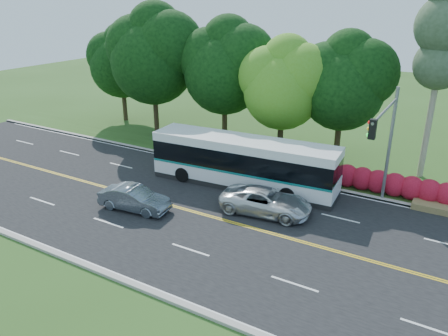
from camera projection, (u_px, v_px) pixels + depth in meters
The scene contains 12 objects.
ground at pixel (233, 223), 24.24m from camera, with size 120.00×120.00×0.00m, color #2D501A.
road at pixel (233, 223), 24.24m from camera, with size 60.00×14.00×0.02m, color black.
curb_north at pixel (284, 178), 29.97m from camera, with size 60.00×0.30×0.15m, color #A8A198.
curb_south at pixel (152, 292), 18.46m from camera, with size 60.00×0.30×0.15m, color #A8A198.
grass_verge at pixel (294, 170), 31.46m from camera, with size 60.00×4.00×0.10m, color #2D501A.
lane_markings at pixel (232, 222), 24.28m from camera, with size 57.60×13.82×0.00m.
tree_row at pixel (252, 65), 33.94m from camera, with size 44.70×9.10×13.84m.
bougainvillea_hedge at pixel (397, 186), 27.18m from camera, with size 9.50×2.25×1.50m.
traffic_signal at pixel (386, 135), 23.84m from camera, with size 0.42×6.10×7.00m.
transit_bus at pixel (243, 163), 28.44m from camera, with size 12.46×3.49×3.22m.
sedan at pixel (134, 199), 25.48m from camera, with size 1.49×4.27×1.41m, color slate.
suv at pixel (266, 201), 25.09m from camera, with size 2.42×5.25×1.46m, color silver.
Camera 1 is at (10.31, -18.79, 11.75)m, focal length 35.00 mm.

